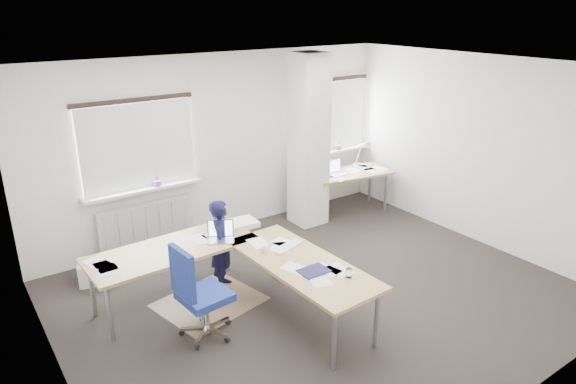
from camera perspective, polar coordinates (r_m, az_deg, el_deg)
ground at (r=6.62m, az=3.48°, el=-11.33°), size 6.00×6.00×0.00m
room_shell at (r=6.35m, az=2.54°, el=4.54°), size 6.04×5.04×2.82m
floor_mat at (r=6.54m, az=-8.70°, el=-11.98°), size 1.34×1.20×0.01m
white_crate at (r=7.29m, az=-20.26°, el=-8.18°), size 0.58×0.48×0.30m
desk_main at (r=6.05m, az=-5.52°, el=-7.11°), size 2.49×2.61×0.96m
desk_side at (r=8.95m, az=6.91°, el=1.99°), size 1.50×0.93×1.22m
task_chair at (r=5.80m, az=-9.49°, el=-12.98°), size 0.61×0.61×1.13m
person at (r=6.56m, az=-7.32°, el=-5.84°), size 0.49×0.52×1.20m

